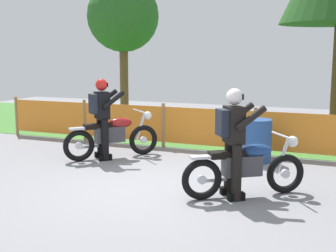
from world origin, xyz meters
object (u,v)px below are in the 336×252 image
(motorcycle_lead, at_px, (113,136))
(motorcycle_trailing, at_px, (246,167))
(rider_lead, at_px, (102,114))
(rider_trailing, at_px, (233,137))
(oil_drum, at_px, (257,140))

(motorcycle_lead, relative_size, motorcycle_trailing, 0.95)
(motorcycle_lead, distance_m, rider_lead, 0.52)
(motorcycle_trailing, bearing_deg, rider_trailing, -179.49)
(motorcycle_lead, height_order, rider_trailing, rider_trailing)
(motorcycle_lead, distance_m, rider_trailing, 3.44)
(motorcycle_trailing, xyz_separation_m, rider_trailing, (-0.18, -0.13, 0.49))
(rider_trailing, bearing_deg, oil_drum, 56.37)
(rider_trailing, bearing_deg, motorcycle_trailing, 0.51)
(rider_lead, bearing_deg, motorcycle_lead, 0.51)
(rider_trailing, distance_m, oil_drum, 2.51)
(motorcycle_lead, xyz_separation_m, rider_trailing, (2.99, -1.63, 0.47))
(motorcycle_lead, height_order, motorcycle_trailing, motorcycle_lead)
(motorcycle_lead, bearing_deg, rider_trailing, -76.49)
(motorcycle_lead, distance_m, motorcycle_trailing, 3.51)
(motorcycle_trailing, distance_m, rider_trailing, 0.53)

